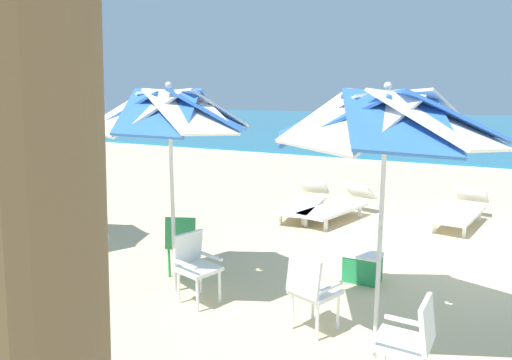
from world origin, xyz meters
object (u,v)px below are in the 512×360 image
Objects in this scene: plastic_chair_3 at (183,241)px; plastic_chair_4 at (35,228)px; plastic_chair_2 at (195,263)px; plastic_chair_1 at (410,339)px; beach_umbrella_0 at (386,120)px; beach_umbrella_1 at (170,113)px; plastic_chair_0 at (312,288)px; sun_lounger_1 at (461,210)px; beach_umbrella_2 at (13,111)px; cooler_box at (363,267)px; sun_lounger_2 at (338,206)px; sun_lounger_3 at (304,202)px.

plastic_chair_3 and plastic_chair_4 have the same top height.
plastic_chair_1 is at bearing -13.63° from plastic_chair_2.
beach_umbrella_1 reaches higher than beach_umbrella_0.
sun_lounger_1 is (1.07, 5.29, -0.22)m from plastic_chair_0.
plastic_chair_0 is 2.65m from beach_umbrella_1.
sun_lounger_1 is (5.64, 5.12, -0.22)m from plastic_chair_4.
plastic_chair_0 is 0.32× the size of beach_umbrella_2.
plastic_chair_0 is 1.73× the size of cooler_box.
sun_lounger_2 is 0.74m from sun_lounger_3.
plastic_chair_3 is 5.63m from sun_lounger_1.
beach_umbrella_2 is at bearing 175.97° from plastic_chair_0.
cooler_box is (2.02, -2.90, -0.08)m from sun_lounger_3.
beach_umbrella_1 is at bearing 163.19° from plastic_chair_2.
sun_lounger_3 is (-0.37, 4.48, -0.22)m from plastic_chair_2.
plastic_chair_1 is 0.39× the size of sun_lounger_2.
plastic_chair_2 and plastic_chair_4 have the same top height.
plastic_chair_3 is at bearing -125.29° from sun_lounger_1.
sun_lounger_1 is 0.99× the size of sun_lounger_2.
beach_umbrella_0 is 1.20× the size of sun_lounger_1.
plastic_chair_0 is at bearing 151.90° from plastic_chair_1.
plastic_chair_4 is at bearing -121.50° from sun_lounger_3.
plastic_chair_1 reaches higher than cooler_box.
sun_lounger_2 is 1.01× the size of sun_lounger_3.
sun_lounger_2 is at bearing 112.91° from beach_umbrella_0.
beach_umbrella_0 is at bearing 1.27° from plastic_chair_4.
plastic_chair_4 is 0.39× the size of sun_lounger_1.
beach_umbrella_1 is at bearing 0.17° from plastic_chair_4.
sun_lounger_3 is at bearing 124.87° from cooler_box.
beach_umbrella_0 is at bearing 118.93° from plastic_chair_1.
plastic_chair_2 is at bearing -85.30° from sun_lounger_3.
plastic_chair_3 is at bearing 162.50° from plastic_chair_0.
beach_umbrella_0 is at bearing -0.84° from beach_umbrella_2.
beach_umbrella_2 is (-3.58, 0.31, 1.76)m from plastic_chair_2.
plastic_chair_1 is 0.39× the size of sun_lounger_3.
sun_lounger_1 is (6.18, 4.92, -1.98)m from beach_umbrella_2.
sun_lounger_2 and sun_lounger_3 have the same top height.
plastic_chair_4 is (-3.04, 0.12, 0.00)m from plastic_chair_2.
beach_umbrella_2 is 6.08m from sun_lounger_2.
plastic_chair_0 is 4.92m from sun_lounger_3.
plastic_chair_0 is 1.27m from plastic_chair_1.
sun_lounger_2 is (3.41, 4.38, -0.22)m from plastic_chair_4.
beach_umbrella_2 is 1.21× the size of sun_lounger_1.
beach_umbrella_0 is 1.92m from plastic_chair_0.
beach_umbrella_0 is 5.04m from sun_lounger_2.
plastic_chair_0 is 1.00× the size of plastic_chair_2.
beach_umbrella_0 is 5.51m from plastic_chair_4.
beach_umbrella_0 is 2.54m from cooler_box.
beach_umbrella_2 is at bearing 179.16° from beach_umbrella_0.
beach_umbrella_1 is 1.85m from plastic_chair_2.
beach_umbrella_2 reaches higher than cooler_box.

